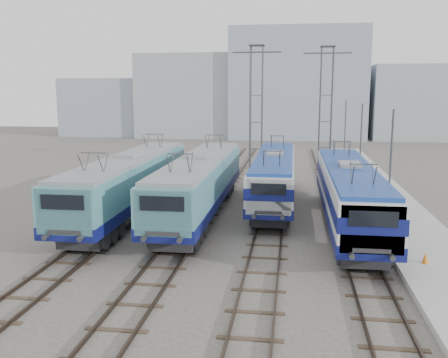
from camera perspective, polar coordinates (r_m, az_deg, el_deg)
ground at (r=26.40m, az=-0.03°, el=-7.43°), size 160.00×160.00×0.00m
platform at (r=34.51m, az=18.96°, el=-3.53°), size 4.00×70.00×0.30m
locomotive_far_left at (r=32.04m, az=-10.84°, el=-0.19°), size 2.97×18.75×3.53m
locomotive_center_left at (r=31.24m, az=-2.79°, el=-0.31°), size 2.95×18.64×3.51m
locomotive_center_right at (r=35.07m, az=5.79°, el=0.61°), size 2.72×17.22×3.24m
locomotive_far_right at (r=29.57m, az=14.12°, el=-1.26°), size 2.83×17.92×3.37m
catenary_tower_west at (r=47.08m, az=3.70°, el=8.48°), size 4.50×1.20×12.00m
catenary_tower_east at (r=49.05m, az=11.56°, el=8.36°), size 4.50×1.20×12.00m
mast_front at (r=27.78m, az=18.43°, el=0.35°), size 0.12×0.12×7.00m
mast_mid at (r=39.52m, az=15.33°, el=3.27°), size 0.12×0.12×7.00m
mast_rear at (r=51.38m, az=13.64°, el=4.84°), size 0.12×0.12×7.00m
safety_cone at (r=24.36m, az=22.02°, el=-8.36°), size 0.30×0.30×0.49m
building_west at (r=88.68m, az=-3.52°, el=9.45°), size 18.00×12.00×14.00m
building_center at (r=86.94m, az=8.39°, el=10.67°), size 22.00×14.00×18.00m
building_east at (r=89.35m, az=21.40°, el=8.15°), size 16.00×12.00×12.00m
building_far_west at (r=93.20m, az=-13.29°, el=8.00°), size 14.00×10.00×10.00m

